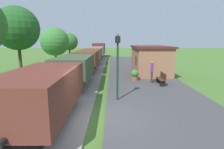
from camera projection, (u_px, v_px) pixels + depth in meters
ground_plane at (100, 122)px, 7.98m from camera, size 160.00×160.00×0.00m
platform_slab at (172, 120)px, 7.97m from camera, size 6.00×60.00×0.25m
track_ballast at (46, 121)px, 7.96m from camera, size 3.80×60.00×0.12m
rail_near at (62, 118)px, 7.94m from camera, size 0.07×60.00×0.14m
rail_far at (30, 118)px, 7.94m from camera, size 0.07×60.00×0.14m
freight_train at (90, 56)px, 24.40m from camera, size 2.50×39.20×2.72m
station_hut at (150, 60)px, 18.28m from camera, size 3.50×5.80×2.78m
bench_near_hut at (161, 78)px, 13.72m from camera, size 0.42×1.50×0.91m
bench_down_platform at (141, 63)px, 22.93m from camera, size 0.42×1.50×0.91m
person_waiting at (151, 71)px, 14.23m from camera, size 0.32×0.43×1.71m
potted_planter at (134, 75)px, 15.12m from camera, size 0.64×0.64×0.92m
lamp_post_near at (117, 55)px, 9.78m from camera, size 0.28×0.28×3.70m
tree_trackside_far at (17, 28)px, 15.88m from camera, size 3.86×3.86×6.56m
tree_field_left at (54, 42)px, 24.93m from camera, size 3.94×3.94×5.38m
tree_field_distant at (69, 42)px, 31.47m from camera, size 3.01×3.01×4.84m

